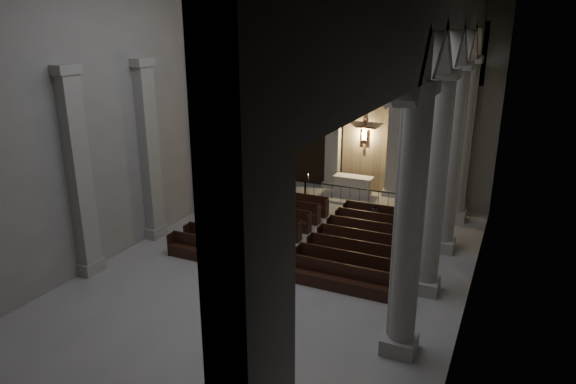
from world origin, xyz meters
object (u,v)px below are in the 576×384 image
Objects in this scene: candle_stand_left at (308,191)px; pews at (309,237)px; altar at (353,185)px; worshipper at (374,216)px; altar_rail at (350,193)px; candle_stand_right at (401,205)px.

candle_stand_left reaches higher than pews.
altar reaches higher than worshipper.
altar is 0.41× the size of altar_rail.
candle_stand_right is at bearing -22.36° from altar.
pews is (0.26, -7.02, -0.37)m from altar.
worshipper reaches higher than altar_rail.
worshipper is at bearing 56.64° from pews.
candle_stand_right is (5.36, -0.21, 0.03)m from candle_stand_left.
candle_stand_right is at bearing 1.78° from altar_rail.
pews is at bearing -66.72° from candle_stand_left.
worshipper reaches higher than pews.
altar_rail is (0.26, -1.34, -0.01)m from altar.
pews is 3.78m from worshipper.
worshipper is at bearing -50.71° from altar_rail.
candle_stand_left is at bearing 173.43° from altar_rail.
candle_stand_right reaches higher than worshipper.
candle_stand_left reaches higher than altar.
altar reaches higher than altar_rail.
altar is 1.37m from altar_rail.
altar_rail is 2.81m from candle_stand_right.
candle_stand_right is (2.79, 0.09, -0.30)m from altar_rail.
candle_stand_right is at bearing 64.17° from pews.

